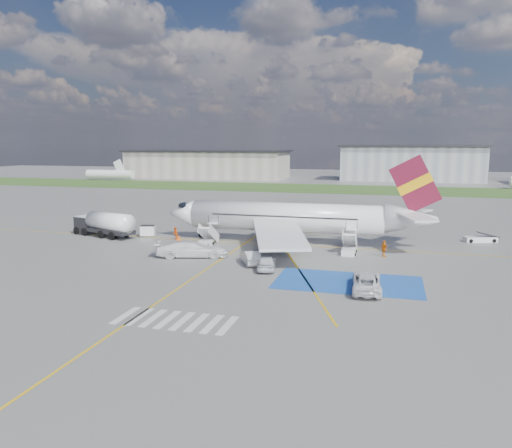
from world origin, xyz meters
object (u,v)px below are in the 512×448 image
(fuel_tanker, at_px, (104,226))
(belt_loader, at_px, (480,239))
(car_silver_a, at_px, (266,262))
(van_white_a, at_px, (367,279))
(airliner, at_px, (296,218))
(gpu_cart, at_px, (148,231))
(van_white_b, at_px, (192,247))
(car_silver_b, at_px, (251,257))

(fuel_tanker, distance_m, belt_loader, 52.50)
(car_silver_a, distance_m, van_white_a, 11.64)
(airliner, bearing_deg, van_white_a, -62.76)
(fuel_tanker, distance_m, gpu_cart, 6.28)
(fuel_tanker, distance_m, car_silver_a, 29.81)
(airliner, bearing_deg, van_white_b, -131.03)
(car_silver_a, distance_m, car_silver_b, 3.13)
(gpu_cart, height_order, car_silver_a, gpu_cart)
(belt_loader, bearing_deg, airliner, 178.20)
(van_white_a, bearing_deg, fuel_tanker, -28.24)
(gpu_cart, distance_m, van_white_b, 15.17)
(car_silver_a, height_order, van_white_b, van_white_b)
(airliner, bearing_deg, car_silver_a, -91.20)
(car_silver_a, bearing_deg, airliner, -102.92)
(fuel_tanker, bearing_deg, van_white_b, -9.18)
(airliner, distance_m, van_white_a, 22.66)
(belt_loader, distance_m, van_white_a, 30.33)
(car_silver_b, distance_m, van_white_b, 7.75)
(belt_loader, height_order, van_white_a, van_white_a)
(car_silver_a, bearing_deg, car_silver_b, -53.69)
(gpu_cart, bearing_deg, fuel_tanker, 178.61)
(fuel_tanker, distance_m, car_silver_b, 26.84)
(car_silver_b, distance_m, van_white_a, 14.65)
(gpu_cart, relative_size, van_white_b, 0.35)
(airliner, xyz_separation_m, car_silver_b, (-2.65, -13.22, -2.63))
(fuel_tanker, xyz_separation_m, gpu_cart, (6.07, 1.45, -0.74))
(car_silver_a, xyz_separation_m, van_white_b, (-9.93, 3.53, 0.44))
(airliner, height_order, gpu_cart, airliner)
(belt_loader, relative_size, car_silver_a, 1.01)
(airliner, xyz_separation_m, van_white_a, (10.32, -20.04, -2.36))
(fuel_tanker, relative_size, belt_loader, 2.24)
(fuel_tanker, height_order, van_white_a, fuel_tanker)
(fuel_tanker, xyz_separation_m, car_silver_a, (27.09, -12.41, -0.69))
(car_silver_b, relative_size, van_white_a, 0.85)
(car_silver_a, height_order, van_white_a, van_white_a)
(gpu_cart, height_order, belt_loader, gpu_cart)
(airliner, distance_m, fuel_tanker, 27.63)
(fuel_tanker, distance_m, van_white_b, 19.32)
(fuel_tanker, bearing_deg, van_white_a, -6.24)
(van_white_b, bearing_deg, belt_loader, -77.79)
(airliner, distance_m, van_white_b, 15.76)
(belt_loader, bearing_deg, gpu_cart, 172.59)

